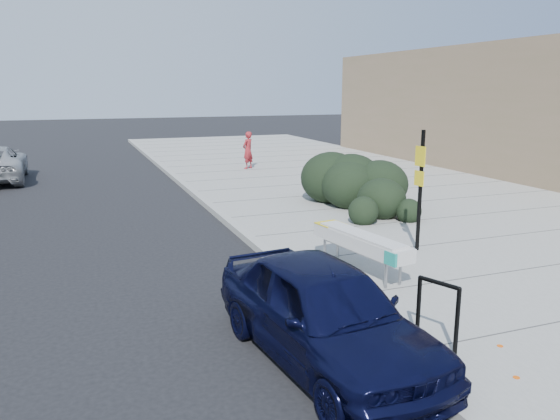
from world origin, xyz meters
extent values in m
plane|color=black|center=(0.00, 0.00, 0.00)|extent=(120.00, 120.00, 0.00)
cube|color=gray|center=(5.60, 5.00, 0.07)|extent=(11.20, 50.00, 0.15)
cube|color=#9E9E99|center=(0.00, 5.00, 0.08)|extent=(0.22, 50.00, 0.17)
cylinder|color=gray|center=(1.13, 0.08, 0.38)|extent=(0.05, 0.05, 0.45)
cylinder|color=gray|center=(1.44, 0.13, 0.38)|extent=(0.05, 0.05, 0.45)
cylinder|color=gray|center=(0.84, 1.87, 0.38)|extent=(0.05, 0.05, 0.45)
cylinder|color=gray|center=(1.16, 1.92, 0.38)|extent=(0.05, 0.05, 0.45)
cylinder|color=gray|center=(0.99, 0.97, 0.57)|extent=(0.33, 1.79, 0.04)
cylinder|color=gray|center=(1.30, 1.03, 0.57)|extent=(0.33, 1.79, 0.04)
cube|color=#B2B2B2|center=(1.14, 1.00, 0.73)|extent=(0.85, 2.41, 0.25)
cube|color=yellow|center=(0.99, 1.92, 0.86)|extent=(0.55, 0.55, 0.02)
cube|color=teal|center=(1.09, -0.09, 0.73)|extent=(0.09, 0.28, 0.22)
cylinder|color=black|center=(0.70, -2.26, 0.59)|extent=(0.06, 0.06, 0.88)
cylinder|color=black|center=(0.50, -1.74, 0.59)|extent=(0.06, 0.06, 0.88)
cylinder|color=black|center=(0.60, -2.00, 1.03)|extent=(0.26, 0.55, 0.06)
cube|color=black|center=(2.94, 1.79, 1.40)|extent=(0.06, 0.06, 2.50)
cube|color=yellow|center=(2.89, 1.78, 2.12)|extent=(0.05, 0.29, 0.40)
cube|color=yellow|center=(2.89, 1.78, 1.67)|extent=(0.05, 0.27, 0.31)
ellipsoid|color=black|center=(4.00, 6.05, 0.96)|extent=(2.79, 4.60, 1.62)
imported|color=black|center=(-0.80, -1.55, 0.67)|extent=(2.01, 4.09, 1.34)
imported|color=maroon|center=(3.24, 14.36, 0.92)|extent=(0.67, 0.63, 1.55)
camera|label=1|loc=(-3.65, -7.41, 3.45)|focal=35.00mm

